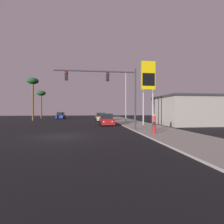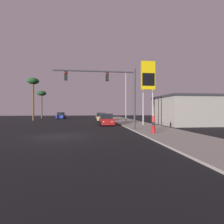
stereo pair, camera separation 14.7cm
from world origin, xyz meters
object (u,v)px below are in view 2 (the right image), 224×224
object	(u,v)px
palm_tree_far	(42,95)
traffic_light_mast	(111,85)
gas_station_sign	(148,79)
car_blue	(61,116)
pedestrian_on_sidewalk	(153,121)
fire_hydrant	(153,129)
car_tan	(101,117)
street_lamp	(125,94)
car_red	(106,120)
palm_tree_mid	(33,84)

from	to	relation	value
palm_tree_far	traffic_light_mast	bearing A→B (deg)	-63.77
traffic_light_mast	gas_station_sign	size ratio (longest dim) A/B	0.95
car_blue	palm_tree_far	world-z (taller)	palm_tree_far
pedestrian_on_sidewalk	fire_hydrant	bearing A→B (deg)	-110.53
pedestrian_on_sidewalk	car_tan	bearing A→B (deg)	103.61
car_tan	pedestrian_on_sidewalk	xyz separation A→B (m)	(4.27, -17.65, 0.27)
car_blue	gas_station_sign	world-z (taller)	gas_station_sign
traffic_light_mast	street_lamp	bearing A→B (deg)	71.94
car_red	palm_tree_far	xyz separation A→B (m)	(-15.29, 23.79, 5.66)
car_tan	palm_tree_far	distance (m)	21.48
pedestrian_on_sidewalk	palm_tree_mid	world-z (taller)	palm_tree_mid
traffic_light_mast	palm_tree_mid	world-z (taller)	palm_tree_mid
car_blue	street_lamp	xyz separation A→B (m)	(13.56, -15.55, 4.36)
car_red	car_blue	size ratio (longest dim) A/B	1.00
car_tan	pedestrian_on_sidewalk	bearing A→B (deg)	102.81
gas_station_sign	fire_hydrant	xyz separation A→B (m)	(-2.60, -9.09, -6.13)
car_blue	gas_station_sign	distance (m)	27.51
car_tan	pedestrian_on_sidewalk	size ratio (longest dim) A/B	2.59
traffic_light_mast	pedestrian_on_sidewalk	world-z (taller)	traffic_light_mast
pedestrian_on_sidewalk	palm_tree_mid	size ratio (longest dim) A/B	0.18
car_tan	gas_station_sign	world-z (taller)	gas_station_sign
car_tan	street_lamp	xyz separation A→B (m)	(4.04, -4.39, 4.36)
car_red	fire_hydrant	bearing A→B (deg)	106.54
traffic_light_mast	palm_tree_mid	size ratio (longest dim) A/B	0.94
car_red	palm_tree_mid	world-z (taller)	palm_tree_mid
car_red	palm_tree_far	bearing A→B (deg)	-58.14
gas_station_sign	pedestrian_on_sidewalk	world-z (taller)	gas_station_sign
street_lamp	gas_station_sign	size ratio (longest dim) A/B	1.00
palm_tree_far	pedestrian_on_sidewalk	bearing A→B (deg)	-58.75
pedestrian_on_sidewalk	car_red	bearing A→B (deg)	116.62
fire_hydrant	palm_tree_mid	world-z (taller)	palm_tree_mid
car_red	fire_hydrant	size ratio (longest dim) A/B	5.69
car_tan	traffic_light_mast	world-z (taller)	traffic_light_mast
traffic_light_mast	palm_tree_mid	distance (m)	25.35
car_blue	street_lamp	size ratio (longest dim) A/B	0.48
traffic_light_mast	pedestrian_on_sidewalk	size ratio (longest dim) A/B	5.11
car_tan	pedestrian_on_sidewalk	world-z (taller)	pedestrian_on_sidewalk
street_lamp	pedestrian_on_sidewalk	size ratio (longest dim) A/B	5.39
traffic_light_mast	pedestrian_on_sidewalk	bearing A→B (deg)	-14.92
fire_hydrant	car_tan	bearing A→B (deg)	99.85
gas_station_sign	pedestrian_on_sidewalk	distance (m)	9.04
palm_tree_far	street_lamp	bearing A→B (deg)	-44.24
pedestrian_on_sidewalk	traffic_light_mast	bearing A→B (deg)	165.08
gas_station_sign	fire_hydrant	bearing A→B (deg)	-105.95
car_blue	traffic_light_mast	distance (m)	29.58
fire_hydrant	palm_tree_mid	size ratio (longest dim) A/B	0.08
car_red	traffic_light_mast	distance (m)	8.05
car_blue	gas_station_sign	size ratio (longest dim) A/B	0.48
palm_tree_mid	palm_tree_far	bearing A→B (deg)	95.25
street_lamp	gas_station_sign	xyz separation A→B (m)	(2.01, -6.37, 1.50)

